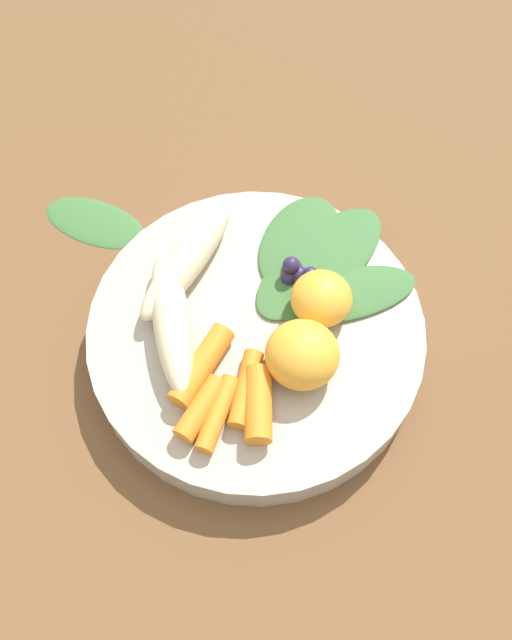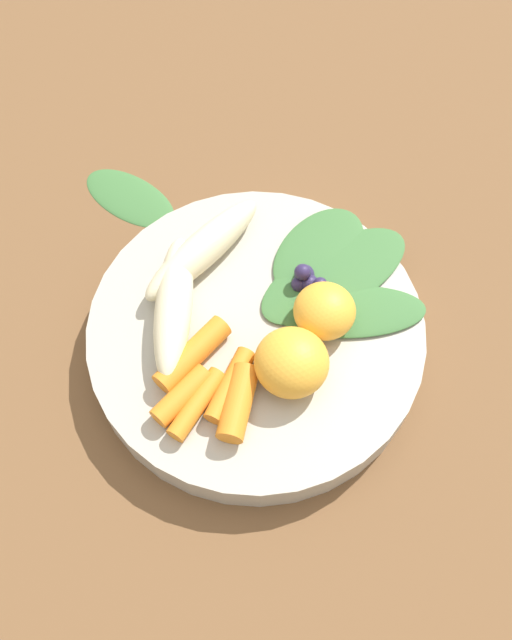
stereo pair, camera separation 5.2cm
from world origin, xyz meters
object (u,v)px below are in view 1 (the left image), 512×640
Objects in this scene: bowl at (256,336)px; kale_leaf_stray at (94,221)px; banana_peeled_right at (187,260)px; banana_peeled_left at (172,322)px; orange_segment_near at (321,299)px.

bowl is 2.72× the size of kale_leaf_stray.
banana_peeled_right is at bearing 165.13° from kale_leaf_stray.
banana_peeled_left is 0.11m from orange_segment_near.
banana_peeled_left and banana_peeled_right have the same top height.
banana_peeled_left reaches higher than bowl.
bowl reaches higher than kale_leaf_stray.
banana_peeled_left is at bearing 20.59° from banana_peeled_right.
bowl is at bearing 76.32° from banana_peeled_right.
orange_segment_near is at bearing 100.16° from banana_peeled_right.
kale_leaf_stray is (-0.17, 0.06, -0.01)m from bowl.
banana_peeled_right is (-0.01, 0.05, 0.00)m from banana_peeled_left.
banana_peeled_right is 1.29× the size of kale_leaf_stray.
bowl is at bearing 162.95° from kale_leaf_stray.
banana_peeled_right reaches higher than kale_leaf_stray.
kale_leaf_stray is at bearing -157.65° from banana_peeled_left.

